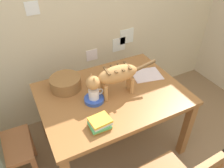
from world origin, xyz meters
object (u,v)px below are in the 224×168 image
at_px(book_stack, 100,123).
at_px(wooden_chair_far, 0,149).
at_px(saucer_bowl, 94,99).
at_px(magazine, 147,75).
at_px(dining_table, 112,99).
at_px(cat, 114,76).
at_px(coffee_mug, 94,94).
at_px(wicker_basket, 66,83).

height_order(book_stack, wooden_chair_far, wooden_chair_far).
bearing_deg(saucer_bowl, magazine, 10.63).
xyz_separation_m(dining_table, cat, (-0.00, -0.04, 0.30)).
bearing_deg(cat, magazine, -71.25).
bearing_deg(cat, book_stack, 139.78).
distance_m(cat, book_stack, 0.43).
distance_m(dining_table, wooden_chair_far, 1.07).
distance_m(coffee_mug, book_stack, 0.31).
xyz_separation_m(coffee_mug, wooden_chair_far, (-0.86, 0.09, -0.37)).
distance_m(cat, coffee_mug, 0.23).
bearing_deg(saucer_bowl, cat, -2.76).
distance_m(magazine, book_stack, 0.84).
relative_size(cat, book_stack, 3.84).
bearing_deg(dining_table, book_stack, -129.61).
bearing_deg(dining_table, coffee_mug, -170.68).
relative_size(dining_table, coffee_mug, 9.74).
height_order(saucer_bowl, wooden_chair_far, wooden_chair_far).
relative_size(book_stack, wooden_chair_far, 0.19).
bearing_deg(book_stack, saucer_bowl, 75.16).
relative_size(magazine, book_stack, 1.67).
bearing_deg(wooden_chair_far, coffee_mug, 85.69).
xyz_separation_m(saucer_bowl, wooden_chair_far, (-0.85, 0.09, -0.30)).
height_order(dining_table, magazine, magazine).
relative_size(cat, magazine, 2.30).
height_order(dining_table, wooden_chair_far, wooden_chair_far).
bearing_deg(book_stack, magazine, 30.12).
bearing_deg(wooden_chair_far, dining_table, 88.53).
xyz_separation_m(book_stack, wooden_chair_far, (-0.77, 0.39, -0.33)).
bearing_deg(wicker_basket, dining_table, -35.94).
bearing_deg(saucer_bowl, wooden_chair_far, 173.71).
relative_size(coffee_mug, book_stack, 0.79).
bearing_deg(saucer_bowl, dining_table, 9.16).
bearing_deg(cat, wooden_chair_far, 87.11).
relative_size(cat, wicker_basket, 2.29).
distance_m(cat, wooden_chair_far, 1.16).
xyz_separation_m(cat, book_stack, (-0.27, -0.29, -0.17)).
xyz_separation_m(magazine, wooden_chair_far, (-1.50, -0.03, -0.29)).
height_order(coffee_mug, wooden_chair_far, wooden_chair_far).
bearing_deg(coffee_mug, cat, -2.81).
xyz_separation_m(cat, wooden_chair_far, (-1.04, 0.10, -0.50)).
height_order(saucer_bowl, wicker_basket, wicker_basket).
distance_m(dining_table, book_stack, 0.45).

